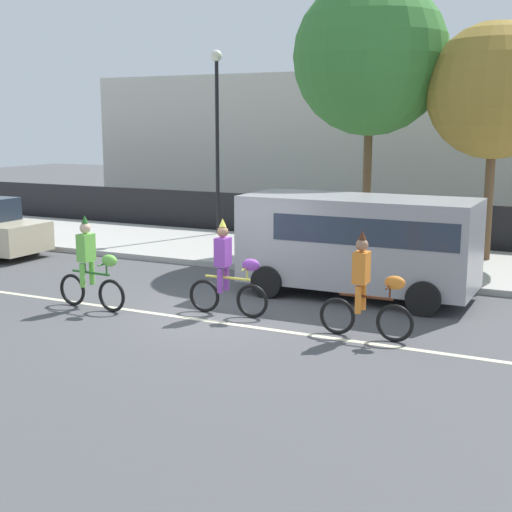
% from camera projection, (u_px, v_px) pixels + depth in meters
% --- Properties ---
extents(ground_plane, '(80.00, 80.00, 0.00)m').
position_uv_depth(ground_plane, '(221.00, 315.00, 14.10)').
color(ground_plane, '#4C4C4F').
extents(road_centre_line, '(36.00, 0.14, 0.01)m').
position_uv_depth(road_centre_line, '(208.00, 321.00, 13.66)').
color(road_centre_line, beige).
rests_on(road_centre_line, ground).
extents(sidewalk_curb, '(60.00, 5.00, 0.15)m').
position_uv_depth(sidewalk_curb, '(334.00, 257.00, 19.81)').
color(sidewalk_curb, '#ADAAA3').
rests_on(sidewalk_curb, ground).
extents(fence_line, '(40.00, 0.08, 1.40)m').
position_uv_depth(fence_line, '(367.00, 222.00, 22.25)').
color(fence_line, black).
rests_on(fence_line, ground).
extents(building_backdrop, '(28.00, 8.00, 5.69)m').
position_uv_depth(building_backdrop, '(436.00, 145.00, 29.36)').
color(building_backdrop, beige).
rests_on(building_backdrop, ground).
extents(parade_cyclist_lime, '(1.72, 0.50, 1.92)m').
position_uv_depth(parade_cyclist_lime, '(91.00, 268.00, 14.41)').
color(parade_cyclist_lime, black).
rests_on(parade_cyclist_lime, ground).
extents(parade_cyclist_purple, '(1.72, 0.50, 1.92)m').
position_uv_depth(parade_cyclist_purple, '(228.00, 273.00, 13.93)').
color(parade_cyclist_purple, black).
rests_on(parade_cyclist_purple, ground).
extents(parade_cyclist_orange, '(1.72, 0.50, 1.92)m').
position_uv_depth(parade_cyclist_orange, '(367.00, 292.00, 12.42)').
color(parade_cyclist_orange, black).
rests_on(parade_cyclist_orange, ground).
extents(parked_van_grey, '(5.00, 2.22, 2.18)m').
position_uv_depth(parked_van_grey, '(361.00, 239.00, 15.38)').
color(parked_van_grey, '#99999E').
rests_on(parked_van_grey, ground).
extents(street_lamp_post, '(0.36, 0.36, 5.86)m').
position_uv_depth(street_lamp_post, '(217.00, 115.00, 22.80)').
color(street_lamp_post, black).
rests_on(street_lamp_post, sidewalk_curb).
extents(street_tree_near_lamp, '(3.50, 3.50, 6.15)m').
position_uv_depth(street_tree_near_lamp, '(495.00, 91.00, 18.23)').
color(street_tree_near_lamp, brown).
rests_on(street_tree_near_lamp, sidewalk_curb).
extents(street_tree_far_corner, '(4.25, 4.25, 7.48)m').
position_uv_depth(street_tree_far_corner, '(370.00, 58.00, 19.39)').
color(street_tree_far_corner, brown).
rests_on(street_tree_far_corner, sidewalk_curb).
extents(pedestrian_onlooker, '(0.32, 0.20, 1.62)m').
position_uv_depth(pedestrian_onlooker, '(297.00, 231.00, 18.26)').
color(pedestrian_onlooker, '#33333D').
rests_on(pedestrian_onlooker, sidewalk_curb).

